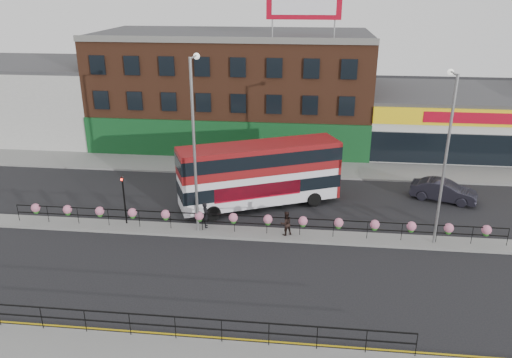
# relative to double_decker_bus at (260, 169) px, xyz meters

# --- Properties ---
(ground) EXTENTS (120.00, 120.00, 0.00)m
(ground) POSITION_rel_double_decker_bus_xyz_m (-0.14, -4.36, -2.73)
(ground) COLOR black
(ground) RESTS_ON ground
(north_pavement) EXTENTS (60.00, 4.00, 0.15)m
(north_pavement) POSITION_rel_double_decker_bus_xyz_m (-0.14, 7.64, -2.65)
(north_pavement) COLOR gray
(north_pavement) RESTS_ON ground
(median) EXTENTS (60.00, 1.60, 0.15)m
(median) POSITION_rel_double_decker_bus_xyz_m (-0.14, -4.36, -2.65)
(median) COLOR gray
(median) RESTS_ON ground
(yellow_line_inner) EXTENTS (60.00, 0.10, 0.01)m
(yellow_line_inner) POSITION_rel_double_decker_bus_xyz_m (-0.14, -14.06, -2.72)
(yellow_line_inner) COLOR gold
(yellow_line_inner) RESTS_ON ground
(yellow_line_outer) EXTENTS (60.00, 0.10, 0.01)m
(yellow_line_outer) POSITION_rel_double_decker_bus_xyz_m (-0.14, -14.24, -2.72)
(yellow_line_outer) COLOR gold
(yellow_line_outer) RESTS_ON ground
(brick_building) EXTENTS (25.00, 12.21, 10.30)m
(brick_building) POSITION_rel_double_decker_bus_xyz_m (-4.14, 15.60, 2.40)
(brick_building) COLOR brown
(brick_building) RESTS_ON ground
(supermarket) EXTENTS (15.00, 12.25, 5.30)m
(supermarket) POSITION_rel_double_decker_bus_xyz_m (15.86, 15.54, -0.08)
(supermarket) COLOR silver
(supermarket) RESTS_ON ground
(warehouse_west) EXTENTS (15.50, 12.00, 7.30)m
(warehouse_west) POSITION_rel_double_decker_bus_xyz_m (-24.39, 15.64, 0.92)
(warehouse_west) COLOR #B8B7B2
(warehouse_west) RESTS_ON ground
(billboard) EXTENTS (6.00, 0.29, 4.40)m
(billboard) POSITION_rel_double_decker_bus_xyz_m (2.36, 10.62, 10.45)
(billboard) COLOR #A9061B
(billboard) RESTS_ON brick_building
(median_railing) EXTENTS (30.04, 0.56, 1.23)m
(median_railing) POSITION_rel_double_decker_bus_xyz_m (-0.14, -4.36, -1.68)
(median_railing) COLOR black
(median_railing) RESTS_ON median
(south_railing) EXTENTS (20.04, 0.05, 1.12)m
(south_railing) POSITION_rel_double_decker_bus_xyz_m (-2.14, -14.46, -1.77)
(south_railing) COLOR black
(south_railing) RESTS_ON south_pavement
(double_decker_bus) EXTENTS (11.08, 6.85, 4.44)m
(double_decker_bus) POSITION_rel_double_decker_bus_xyz_m (0.00, 0.00, 0.00)
(double_decker_bus) COLOR white
(double_decker_bus) RESTS_ON ground
(car) EXTENTS (4.35, 5.45, 1.48)m
(car) POSITION_rel_double_decker_bus_xyz_m (12.80, 2.33, -1.99)
(car) COLOR #22212B
(car) RESTS_ON ground
(pedestrian_a) EXTENTS (0.82, 0.72, 1.64)m
(pedestrian_a) POSITION_rel_double_decker_bus_xyz_m (-3.00, -3.92, -1.76)
(pedestrian_a) COLOR black
(pedestrian_a) RESTS_ON median
(pedestrian_b) EXTENTS (1.22, 1.19, 1.52)m
(pedestrian_b) POSITION_rel_double_decker_bus_xyz_m (2.02, -4.40, -1.82)
(pedestrian_b) COLOR black
(pedestrian_b) RESTS_ON median
(lamp_column_west) EXTENTS (0.38, 1.85, 10.53)m
(lamp_column_west) POSITION_rel_double_decker_bus_xyz_m (-3.40, -4.17, 3.66)
(lamp_column_west) COLOR gray
(lamp_column_west) RESTS_ON median
(lamp_column_east) EXTENTS (0.35, 1.74, 9.89)m
(lamp_column_east) POSITION_rel_double_decker_bus_xyz_m (10.73, -4.20, 3.28)
(lamp_column_east) COLOR gray
(lamp_column_east) RESTS_ON median
(traffic_light_median) EXTENTS (0.15, 0.28, 3.65)m
(traffic_light_median) POSITION_rel_double_decker_bus_xyz_m (-8.14, -3.97, -0.26)
(traffic_light_median) COLOR black
(traffic_light_median) RESTS_ON median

